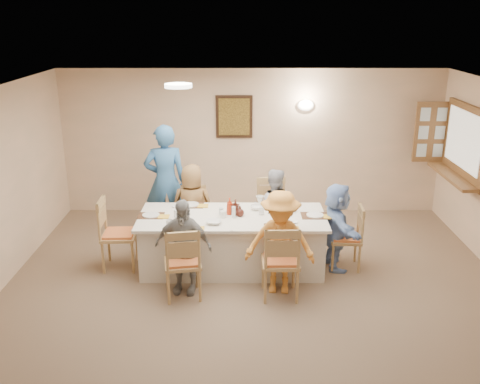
{
  "coord_description": "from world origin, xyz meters",
  "views": [
    {
      "loc": [
        -0.2,
        -5.49,
        3.37
      ],
      "look_at": [
        -0.2,
        1.4,
        1.05
      ],
      "focal_mm": 40.0,
      "sensor_mm": 36.0,
      "label": 1
    }
  ],
  "objects_px": {
    "serving_hatch": "(465,143)",
    "diner_right_end": "(337,226)",
    "dining_table": "(232,242)",
    "chair_left_end": "(119,233)",
    "condiment_ketchup": "(230,206)",
    "chair_back_left": "(193,216)",
    "diner_front_left": "(183,246)",
    "diner_front_right": "(280,242)",
    "caregiver": "(166,181)",
    "diner_back_left": "(192,207)",
    "chair_front_left": "(183,261)",
    "chair_right_end": "(345,237)",
    "chair_back_right": "(273,213)",
    "chair_front_right": "(280,260)",
    "diner_back_right": "(273,209)"
  },
  "relations": [
    {
      "from": "serving_hatch",
      "to": "diner_right_end",
      "type": "height_order",
      "value": "serving_hatch"
    },
    {
      "from": "dining_table",
      "to": "chair_left_end",
      "type": "height_order",
      "value": "chair_left_end"
    },
    {
      "from": "serving_hatch",
      "to": "condiment_ketchup",
      "type": "xyz_separation_m",
      "value": [
        -3.55,
        -1.09,
        -0.62
      ]
    },
    {
      "from": "dining_table",
      "to": "diner_right_end",
      "type": "relative_size",
      "value": 2.07
    },
    {
      "from": "chair_back_left",
      "to": "diner_front_left",
      "type": "xyz_separation_m",
      "value": [
        -0.0,
        -1.48,
        0.17
      ]
    },
    {
      "from": "diner_right_end",
      "to": "diner_front_right",
      "type": "bearing_deg",
      "value": 123.13
    },
    {
      "from": "diner_front_left",
      "to": "serving_hatch",
      "type": "bearing_deg",
      "value": 34.27
    },
    {
      "from": "diner_front_right",
      "to": "caregiver",
      "type": "relative_size",
      "value": 0.75
    },
    {
      "from": "diner_back_left",
      "to": "dining_table",
      "type": "bearing_deg",
      "value": 132.6
    },
    {
      "from": "diner_right_end",
      "to": "condiment_ketchup",
      "type": "xyz_separation_m",
      "value": [
        -1.46,
        0.06,
        0.27
      ]
    },
    {
      "from": "dining_table",
      "to": "chair_front_left",
      "type": "relative_size",
      "value": 2.65
    },
    {
      "from": "diner_right_end",
      "to": "condiment_ketchup",
      "type": "distance_m",
      "value": 1.48
    },
    {
      "from": "chair_back_left",
      "to": "diner_right_end",
      "type": "height_order",
      "value": "diner_right_end"
    },
    {
      "from": "diner_front_left",
      "to": "condiment_ketchup",
      "type": "height_order",
      "value": "diner_front_left"
    },
    {
      "from": "chair_left_end",
      "to": "diner_right_end",
      "type": "height_order",
      "value": "diner_right_end"
    },
    {
      "from": "chair_left_end",
      "to": "chair_right_end",
      "type": "distance_m",
      "value": 3.1
    },
    {
      "from": "chair_back_left",
      "to": "diner_front_left",
      "type": "height_order",
      "value": "diner_front_left"
    },
    {
      "from": "chair_back_right",
      "to": "condiment_ketchup",
      "type": "xyz_separation_m",
      "value": [
        -0.64,
        -0.74,
        0.37
      ]
    },
    {
      "from": "chair_front_right",
      "to": "chair_left_end",
      "type": "relative_size",
      "value": 0.98
    },
    {
      "from": "serving_hatch",
      "to": "dining_table",
      "type": "height_order",
      "value": "serving_hatch"
    },
    {
      "from": "chair_back_right",
      "to": "diner_front_left",
      "type": "xyz_separation_m",
      "value": [
        -1.2,
        -1.48,
        0.11
      ]
    },
    {
      "from": "chair_back_left",
      "to": "diner_right_end",
      "type": "bearing_deg",
      "value": -23.96
    },
    {
      "from": "dining_table",
      "to": "chair_front_left",
      "type": "distance_m",
      "value": 1.0
    },
    {
      "from": "chair_right_end",
      "to": "diner_back_left",
      "type": "relative_size",
      "value": 0.7
    },
    {
      "from": "caregiver",
      "to": "condiment_ketchup",
      "type": "relative_size",
      "value": 7.65
    },
    {
      "from": "diner_front_right",
      "to": "diner_right_end",
      "type": "height_order",
      "value": "diner_front_right"
    },
    {
      "from": "diner_back_left",
      "to": "diner_front_right",
      "type": "height_order",
      "value": "diner_front_right"
    },
    {
      "from": "diner_front_right",
      "to": "condiment_ketchup",
      "type": "xyz_separation_m",
      "value": [
        -0.64,
        0.74,
        0.21
      ]
    },
    {
      "from": "chair_back_right",
      "to": "diner_right_end",
      "type": "xyz_separation_m",
      "value": [
        0.82,
        -0.8,
        0.11
      ]
    },
    {
      "from": "chair_front_left",
      "to": "diner_front_left",
      "type": "height_order",
      "value": "diner_front_left"
    },
    {
      "from": "chair_back_right",
      "to": "chair_front_left",
      "type": "relative_size",
      "value": 1.05
    },
    {
      "from": "chair_back_right",
      "to": "condiment_ketchup",
      "type": "relative_size",
      "value": 4.32
    },
    {
      "from": "dining_table",
      "to": "chair_front_left",
      "type": "height_order",
      "value": "chair_front_left"
    },
    {
      "from": "chair_front_left",
      "to": "diner_right_end",
      "type": "xyz_separation_m",
      "value": [
        2.02,
        0.8,
        0.13
      ]
    },
    {
      "from": "chair_left_end",
      "to": "diner_back_right",
      "type": "height_order",
      "value": "diner_back_right"
    },
    {
      "from": "serving_hatch",
      "to": "chair_right_end",
      "type": "bearing_deg",
      "value": -149.64
    },
    {
      "from": "chair_front_left",
      "to": "diner_front_left",
      "type": "bearing_deg",
      "value": -99.72
    },
    {
      "from": "diner_back_right",
      "to": "diner_right_end",
      "type": "distance_m",
      "value": 1.07
    },
    {
      "from": "chair_front_right",
      "to": "condiment_ketchup",
      "type": "distance_m",
      "value": 1.14
    },
    {
      "from": "chair_right_end",
      "to": "diner_back_left",
      "type": "distance_m",
      "value": 2.26
    },
    {
      "from": "diner_back_right",
      "to": "chair_back_right",
      "type": "bearing_deg",
      "value": -83.84
    },
    {
      "from": "chair_back_left",
      "to": "chair_front_right",
      "type": "xyz_separation_m",
      "value": [
        1.2,
        -1.6,
        0.05
      ]
    },
    {
      "from": "chair_front_right",
      "to": "chair_left_end",
      "type": "height_order",
      "value": "chair_left_end"
    },
    {
      "from": "serving_hatch",
      "to": "chair_right_end",
      "type": "height_order",
      "value": "serving_hatch"
    },
    {
      "from": "chair_front_right",
      "to": "chair_left_end",
      "type": "bearing_deg",
      "value": -21.58
    },
    {
      "from": "chair_front_right",
      "to": "diner_back_right",
      "type": "bearing_deg",
      "value": -91.17
    },
    {
      "from": "chair_front_right",
      "to": "chair_back_right",
      "type": "bearing_deg",
      "value": -91.17
    },
    {
      "from": "diner_back_left",
      "to": "caregiver",
      "type": "distance_m",
      "value": 0.7
    },
    {
      "from": "serving_hatch",
      "to": "diner_back_right",
      "type": "height_order",
      "value": "serving_hatch"
    },
    {
      "from": "diner_back_left",
      "to": "chair_front_right",
      "type": "bearing_deg",
      "value": 130.21
    }
  ]
}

